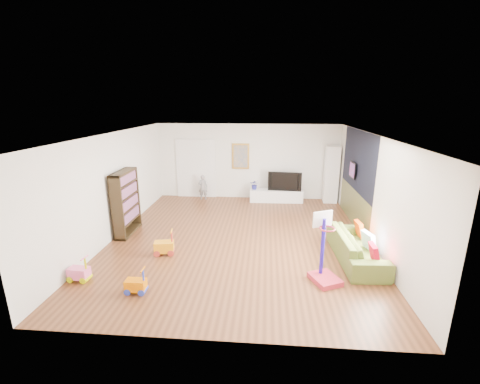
# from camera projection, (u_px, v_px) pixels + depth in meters

# --- Properties ---
(floor) EXTENTS (6.50, 7.50, 0.00)m
(floor) POSITION_uv_depth(u_px,v_px,m) (239.00, 238.00, 8.39)
(floor) COLOR brown
(floor) RESTS_ON ground
(ceiling) EXTENTS (6.50, 7.50, 0.00)m
(ceiling) POSITION_uv_depth(u_px,v_px,m) (239.00, 134.00, 7.66)
(ceiling) COLOR white
(ceiling) RESTS_ON ground
(wall_back) EXTENTS (6.50, 0.00, 2.70)m
(wall_back) POSITION_uv_depth(u_px,v_px,m) (248.00, 162.00, 11.62)
(wall_back) COLOR silver
(wall_back) RESTS_ON ground
(wall_front) EXTENTS (6.50, 0.00, 2.70)m
(wall_front) POSITION_uv_depth(u_px,v_px,m) (215.00, 259.00, 4.43)
(wall_front) COLOR silver
(wall_front) RESTS_ON ground
(wall_left) EXTENTS (0.00, 7.50, 2.70)m
(wall_left) POSITION_uv_depth(u_px,v_px,m) (114.00, 186.00, 8.28)
(wall_left) COLOR white
(wall_left) RESTS_ON ground
(wall_right) EXTENTS (0.00, 7.50, 2.70)m
(wall_right) POSITION_uv_depth(u_px,v_px,m) (372.00, 192.00, 7.77)
(wall_right) COLOR silver
(wall_right) RESTS_ON ground
(navy_accent) EXTENTS (0.01, 3.20, 1.70)m
(navy_accent) POSITION_uv_depth(u_px,v_px,m) (358.00, 161.00, 8.98)
(navy_accent) COLOR black
(navy_accent) RESTS_ON wall_right
(olive_wainscot) EXTENTS (0.01, 3.20, 1.00)m
(olive_wainscot) POSITION_uv_depth(u_px,v_px,m) (353.00, 207.00, 9.34)
(olive_wainscot) COLOR brown
(olive_wainscot) RESTS_ON wall_right
(doorway) EXTENTS (1.45, 0.06, 2.10)m
(doorway) POSITION_uv_depth(u_px,v_px,m) (196.00, 169.00, 11.81)
(doorway) COLOR white
(doorway) RESTS_ON ground
(painting_back) EXTENTS (0.62, 0.06, 0.92)m
(painting_back) POSITION_uv_depth(u_px,v_px,m) (241.00, 156.00, 11.55)
(painting_back) COLOR gold
(painting_back) RESTS_ON wall_back
(artwork_right) EXTENTS (0.04, 0.56, 0.46)m
(artwork_right) POSITION_uv_depth(u_px,v_px,m) (353.00, 170.00, 9.25)
(artwork_right) COLOR #7F3F8C
(artwork_right) RESTS_ON wall_right
(media_console) EXTENTS (1.87, 0.51, 0.43)m
(media_console) POSITION_uv_depth(u_px,v_px,m) (276.00, 196.00, 11.44)
(media_console) COLOR white
(media_console) RESTS_ON ground
(tall_cabinet) EXTENTS (0.49, 0.49, 1.99)m
(tall_cabinet) POSITION_uv_depth(u_px,v_px,m) (331.00, 174.00, 11.20)
(tall_cabinet) COLOR white
(tall_cabinet) RESTS_ON ground
(bookshelf) EXTENTS (0.33, 1.18, 1.71)m
(bookshelf) POSITION_uv_depth(u_px,v_px,m) (126.00, 203.00, 8.54)
(bookshelf) COLOR #2F2212
(bookshelf) RESTS_ON ground
(sofa) EXTENTS (0.93, 2.16, 0.62)m
(sofa) POSITION_uv_depth(u_px,v_px,m) (356.00, 247.00, 7.18)
(sofa) COLOR #566826
(sofa) RESTS_ON ground
(basketball_hoop) EXTENTS (0.69, 0.74, 1.42)m
(basketball_hoop) POSITION_uv_depth(u_px,v_px,m) (327.00, 249.00, 6.19)
(basketball_hoop) COLOR #B7273B
(basketball_hoop) RESTS_ON ground
(ride_on_yellow) EXTENTS (0.48, 0.35, 0.59)m
(ride_on_yellow) POSITION_uv_depth(u_px,v_px,m) (164.00, 243.00, 7.44)
(ride_on_yellow) COLOR orange
(ride_on_yellow) RESTS_ON ground
(ride_on_orange) EXTENTS (0.37, 0.23, 0.50)m
(ride_on_orange) POSITION_uv_depth(u_px,v_px,m) (135.00, 281.00, 5.95)
(ride_on_orange) COLOR orange
(ride_on_orange) RESTS_ON ground
(ride_on_pink) EXTENTS (0.41, 0.27, 0.52)m
(ride_on_pink) POSITION_uv_depth(u_px,v_px,m) (78.00, 269.00, 6.35)
(ride_on_pink) COLOR pink
(ride_on_pink) RESTS_ON ground
(child) EXTENTS (0.35, 0.24, 0.91)m
(child) POSITION_uv_depth(u_px,v_px,m) (203.00, 187.00, 11.63)
(child) COLOR gray
(child) RESTS_ON ground
(tv) EXTENTS (1.17, 0.26, 0.67)m
(tv) POSITION_uv_depth(u_px,v_px,m) (285.00, 181.00, 11.26)
(tv) COLOR black
(tv) RESTS_ON media_console
(vase_plant) EXTENTS (0.34, 0.31, 0.36)m
(vase_plant) POSITION_uv_depth(u_px,v_px,m) (255.00, 184.00, 11.38)
(vase_plant) COLOR navy
(vase_plant) RESTS_ON media_console
(pillow_left) EXTENTS (0.10, 0.37, 0.37)m
(pillow_left) POSITION_uv_depth(u_px,v_px,m) (374.00, 253.00, 6.51)
(pillow_left) COLOR #B60824
(pillow_left) RESTS_ON sofa
(pillow_center) EXTENTS (0.21, 0.41, 0.40)m
(pillow_center) POSITION_uv_depth(u_px,v_px,m) (369.00, 241.00, 7.08)
(pillow_center) COLOR white
(pillow_center) RESTS_ON sofa
(pillow_right) EXTENTS (0.13, 0.38, 0.37)m
(pillow_right) POSITION_uv_depth(u_px,v_px,m) (359.00, 229.00, 7.74)
(pillow_right) COLOR #CE3300
(pillow_right) RESTS_ON sofa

